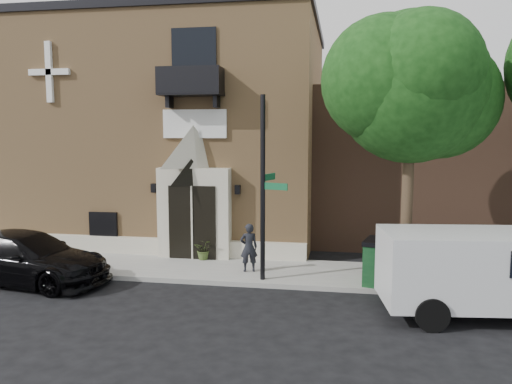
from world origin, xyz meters
The scene contains 11 objects.
ground centered at (0.00, 0.00, 0.00)m, with size 120.00×120.00×0.00m, color black.
sidewalk centered at (1.00, 1.50, 0.07)m, with size 42.00×3.00×0.15m, color gray.
church centered at (-2.99, 7.95, 4.63)m, with size 12.20×11.01×9.30m.
street_tree_left centered at (6.03, 0.35, 5.87)m, with size 4.97×4.38×7.77m.
black_sedan centered at (-5.33, -0.67, 0.78)m, with size 2.19×5.38×1.56m, color black.
cargo_van centered at (8.01, -1.31, 1.20)m, with size 5.48×2.73×2.15m.
street_sign centered at (1.86, 0.43, 2.94)m, with size 0.85×1.05×5.54m.
fire_hydrant centered at (5.68, 0.34, 0.56)m, with size 0.47×0.38×0.82m.
dumpster centered at (5.88, 0.40, 0.82)m, with size 2.26×1.63×1.33m.
planter centered at (-0.57, 2.44, 0.51)m, with size 0.65×0.56×0.72m, color #445926.
pedestrian_near centered at (1.26, 1.22, 0.93)m, with size 0.57×0.37×1.56m, color black.
Camera 1 is at (4.15, -14.15, 4.55)m, focal length 35.00 mm.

